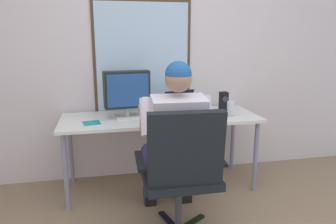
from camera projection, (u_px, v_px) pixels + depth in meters
wall_rear at (160, 53)px, 3.31m from camera, size 4.99×0.08×2.57m
desk at (160, 122)px, 3.07m from camera, size 1.85×0.67×0.72m
office_chair at (182, 167)px, 2.23m from camera, size 0.63×0.60×1.01m
person_seated at (175, 141)px, 2.46m from camera, size 0.54×0.77×1.30m
crt_monitor at (127, 90)px, 2.95m from camera, size 0.43×0.20×0.43m
laptop at (182, 108)px, 3.14m from camera, size 0.39×0.36×0.22m
wine_glass at (231, 106)px, 3.04m from camera, size 0.07×0.07×0.14m
desk_speaker at (224, 101)px, 3.28m from camera, size 0.08×0.08×0.19m
cd_case at (92, 123)px, 2.80m from camera, size 0.16×0.15×0.01m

